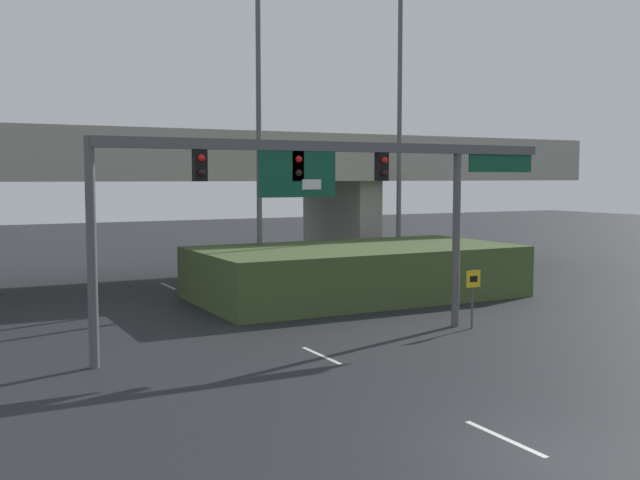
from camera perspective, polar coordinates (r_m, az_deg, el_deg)
The scene contains 9 objects.
ground_plane at distance 15.72m, azimuth 16.22°, elevation -15.34°, with size 160.00×160.00×0.00m, color black.
lane_markings at distance 26.39m, azimuth -4.05°, elevation -6.92°, with size 0.14×26.76×0.01m.
signal_gantry at distance 24.19m, azimuth 0.63°, elevation 4.61°, with size 16.33×0.44×6.51m.
speed_limit_sign at distance 27.03m, azimuth 11.56°, elevation -3.73°, with size 0.60×0.11×2.13m.
highway_light_pole_near at distance 38.87m, azimuth 6.09°, elevation 10.80°, with size 0.70×0.36×18.11m.
highway_light_pole_far at distance 34.43m, azimuth -4.69°, elevation 9.45°, with size 0.70×0.36×15.56m.
overpass_bridge at distance 38.62m, azimuth -12.18°, elevation 4.92°, with size 49.56×8.44×7.57m.
grass_embankment at distance 33.57m, azimuth 2.75°, elevation -2.43°, with size 14.21×7.31×2.28m.
parked_sedan_near_right at distance 33.51m, azimuth 8.05°, elevation -3.28°, with size 4.40×2.28×1.46m.
Camera 1 is at (-10.31, -10.58, 5.36)m, focal length 42.00 mm.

